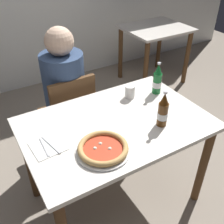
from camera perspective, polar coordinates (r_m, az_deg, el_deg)
ground_plane at (r=2.25m, az=0.68°, el=-17.60°), size 8.00×8.00×0.00m
dining_table_main at (r=1.78m, az=0.82°, el=-5.12°), size 1.20×0.80×0.75m
chair_behind_table at (r=2.29m, az=-9.10°, el=-0.25°), size 0.41×0.41×0.85m
diner_seated at (r=2.27m, az=-9.89°, el=2.46°), size 0.34×0.34×1.21m
dining_table_background at (r=3.61m, az=9.21°, el=15.28°), size 0.80×0.70×0.75m
pizza_margherita_near at (r=1.49m, az=-1.95°, el=-7.91°), size 0.31×0.31×0.04m
beer_bottle_left at (r=2.00m, az=9.77°, el=6.73°), size 0.07×0.07×0.25m
beer_bottle_center at (r=1.66m, az=10.94°, el=0.14°), size 0.07×0.07×0.25m
napkin_with_cutlery at (r=1.58m, az=-13.73°, el=-7.10°), size 0.19×0.19×0.01m
paper_cup at (r=1.95m, az=3.88°, el=4.41°), size 0.07×0.07×0.09m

